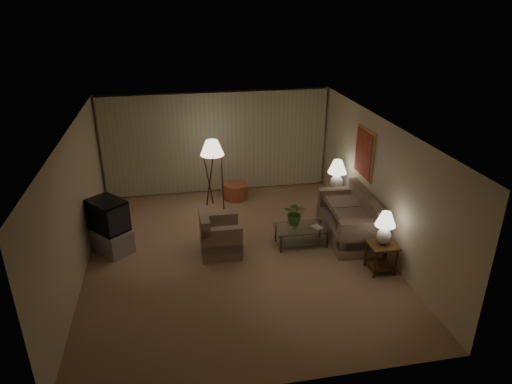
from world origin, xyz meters
The scene contains 16 objects.
ground centered at (0.00, 0.00, 0.00)m, with size 7.00×7.00×0.00m, color tan.
room_shell centered at (0.02, 1.51, 1.75)m, with size 6.04×7.02×2.72m.
sofa centered at (2.50, 0.24, 0.41)m, with size 1.98×1.17×0.82m.
armchair centered at (-0.31, 0.17, 0.36)m, with size 0.88×0.84×0.72m.
side_table_near centered at (2.65, -1.11, 0.41)m, with size 0.53×0.53×0.60m.
side_table_far centered at (2.65, 1.49, 0.39)m, with size 0.46×0.39×0.60m.
table_lamp_near centered at (2.65, -1.11, 0.99)m, with size 0.39×0.39×0.67m.
table_lamp_far centered at (2.65, 1.49, 1.05)m, with size 0.44×0.44×0.77m.
coffee_table centered at (1.41, 0.14, 0.28)m, with size 1.14×0.62×0.41m.
tv_cabinet centered at (-2.55, 0.66, 0.25)m, with size 0.98×1.02×0.50m, color #98979A.
crt_tv centered at (-2.55, 0.66, 0.83)m, with size 0.91×0.93×0.65m, color black.
floor_lamp centered at (-0.23, 2.33, 0.92)m, with size 0.57×0.57×1.77m.
ottoman centered at (0.39, 2.77, 0.21)m, with size 0.62×0.62×0.41m, color #A85339.
vase centered at (1.26, 0.14, 0.49)m, with size 0.14×0.14×0.14m, color white.
flowers centered at (1.26, 0.14, 0.81)m, with size 0.47×0.40×0.52m, color #4E7735.
book centered at (1.66, 0.04, 0.42)m, with size 0.17×0.23×0.02m, color olive.
Camera 1 is at (-1.13, -8.07, 5.00)m, focal length 32.00 mm.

